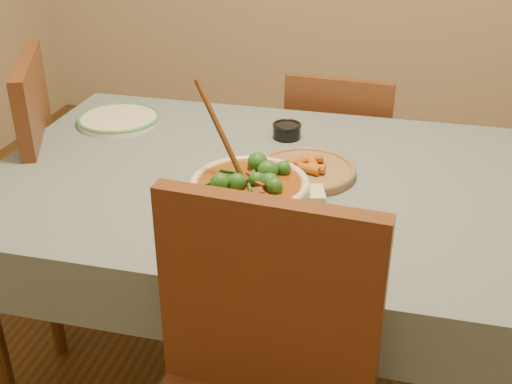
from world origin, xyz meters
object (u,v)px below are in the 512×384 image
fried_plate (306,169)px  chair_far (339,160)px  condiment_bowl (287,130)px  chair_left (9,187)px  white_plate (119,119)px  stew_casserole (250,197)px  dining_table (278,204)px

fried_plate → chair_far: (0.02, 0.70, -0.29)m
condiment_bowl → chair_left: chair_left is taller
white_plate → fried_plate: size_ratio=0.94×
stew_casserole → fried_plate: bearing=73.4°
white_plate → condiment_bowl: bearing=0.6°
chair_far → dining_table: bearing=86.2°
condiment_bowl → chair_left: 0.97m
stew_casserole → condiment_bowl: bearing=91.7°
white_plate → fried_plate: (0.69, -0.25, 0.01)m
fried_plate → chair_far: bearing=88.0°
stew_casserole → condiment_bowl: size_ratio=3.87×
chair_left → condiment_bowl: bearing=78.2°
white_plate → chair_far: bearing=32.3°
dining_table → stew_casserole: stew_casserole is taller
fried_plate → dining_table: bearing=-158.1°
chair_left → dining_table: bearing=61.0°
chair_far → white_plate: bearing=36.0°
dining_table → condiment_bowl: (-0.03, 0.28, 0.12)m
dining_table → stew_casserole: (-0.02, -0.27, 0.17)m
chair_far → fried_plate: bearing=91.8°
chair_far → chair_left: (-1.05, -0.66, 0.09)m
fried_plate → chair_left: chair_left is taller
stew_casserole → dining_table: bearing=86.5°
condiment_bowl → fried_plate: condiment_bowl is taller
condiment_bowl → fried_plate: 0.28m
stew_casserole → white_plate: bearing=137.7°
stew_casserole → chair_far: stew_casserole is taller
dining_table → condiment_bowl: size_ratio=17.35×
white_plate → chair_far: chair_far is taller
condiment_bowl → chair_far: chair_far is taller
fried_plate → chair_far: 0.76m
dining_table → white_plate: size_ratio=5.29×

